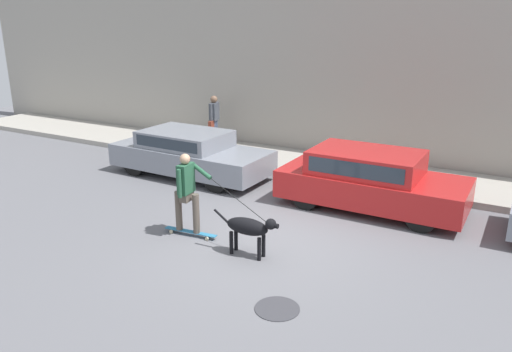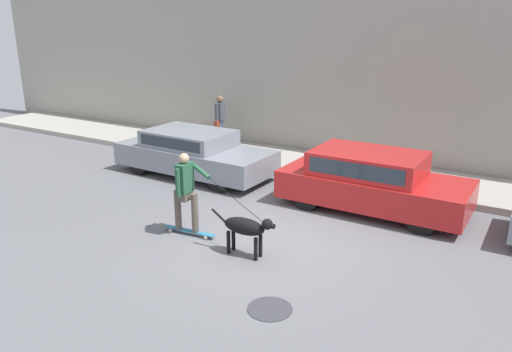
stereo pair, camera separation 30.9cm
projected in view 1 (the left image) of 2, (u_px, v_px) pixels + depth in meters
ground_plane at (267, 241)px, 9.52m from camera, size 36.00×36.00×0.00m
back_wall at (374, 61)px, 13.83m from camera, size 32.00×0.30×5.83m
sidewalk_curb at (352, 171)px, 13.58m from camera, size 30.00×2.34×0.16m
parked_car_0 at (190, 154)px, 13.29m from camera, size 4.36×1.83×1.21m
parked_car_1 at (370, 180)px, 10.97m from camera, size 4.04×1.75×1.30m
dog at (249, 228)px, 8.77m from camera, size 1.29×0.32×0.79m
skateboarder at (187, 190)px, 9.48m from camera, size 2.42×0.54×1.64m
pedestrian_with_bag at (214, 118)px, 15.97m from camera, size 0.27×0.68×1.56m
manhole_cover at (277, 309)px, 7.28m from camera, size 0.67×0.67×0.01m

